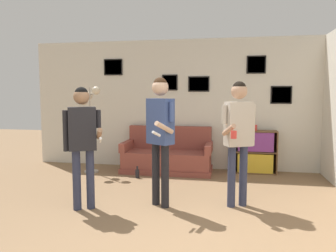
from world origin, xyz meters
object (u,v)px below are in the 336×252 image
(person_watcher_holding_cup, at_px, (238,130))
(bottle_on_floor, at_px, (137,173))
(couch, at_px, (168,157))
(person_player_foreground_left, at_px, (82,135))
(person_player_foreground_center, at_px, (160,127))
(bookshelf, at_px, (255,152))
(floor_lamp, at_px, (90,109))
(drinking_cup, at_px, (255,128))

(person_watcher_holding_cup, distance_m, bottle_on_floor, 2.40)
(couch, xyz_separation_m, person_player_foreground_left, (-0.72, -2.37, 0.73))
(person_watcher_holding_cup, xyz_separation_m, bottle_on_floor, (-1.81, 1.24, -0.99))
(couch, bearing_deg, bottle_on_floor, -126.07)
(person_player_foreground_left, xyz_separation_m, person_player_foreground_center, (1.00, 0.32, 0.10))
(couch, xyz_separation_m, person_player_foreground_center, (0.29, -2.06, 0.83))
(couch, distance_m, bookshelf, 1.75)
(person_player_foreground_left, distance_m, person_player_foreground_center, 1.05)
(bookshelf, distance_m, floor_lamp, 3.39)
(person_player_foreground_left, relative_size, person_watcher_holding_cup, 0.95)
(person_player_foreground_left, bearing_deg, bookshelf, 46.31)
(bottle_on_floor, bearing_deg, bookshelf, 20.60)
(couch, height_order, person_watcher_holding_cup, person_watcher_holding_cup)
(bookshelf, distance_m, person_watcher_holding_cup, 2.20)
(person_player_foreground_center, distance_m, bottle_on_floor, 1.91)
(couch, height_order, drinking_cup, drinking_cup)
(bottle_on_floor, height_order, drinking_cup, drinking_cup)
(person_player_foreground_left, relative_size, person_player_foreground_center, 0.93)
(person_player_foreground_left, distance_m, drinking_cup, 3.54)
(bottle_on_floor, distance_m, drinking_cup, 2.47)
(person_player_foreground_left, relative_size, bottle_on_floor, 7.45)
(person_watcher_holding_cup, relative_size, bottle_on_floor, 7.80)
(person_player_foreground_center, height_order, drinking_cup, person_player_foreground_center)
(couch, bearing_deg, floor_lamp, -166.32)
(floor_lamp, bearing_deg, couch, 13.68)
(person_player_foreground_left, height_order, drinking_cup, person_player_foreground_left)
(bookshelf, bearing_deg, person_player_foreground_left, -133.69)
(floor_lamp, relative_size, person_player_foreground_left, 1.03)
(person_watcher_holding_cup, xyz_separation_m, drinking_cup, (0.37, 2.06, -0.17))
(couch, distance_m, person_player_foreground_left, 2.58)
(couch, bearing_deg, bookshelf, 6.40)
(person_player_foreground_center, bearing_deg, bottle_on_floor, 117.57)
(couch, distance_m, person_watcher_holding_cup, 2.43)
(person_player_foreground_center, height_order, bottle_on_floor, person_player_foreground_center)
(couch, xyz_separation_m, bottle_on_floor, (-0.46, -0.63, -0.21))
(bookshelf, distance_m, drinking_cup, 0.48)
(couch, relative_size, person_watcher_holding_cup, 1.03)
(floor_lamp, relative_size, person_player_foreground_center, 0.96)
(couch, height_order, floor_lamp, floor_lamp)
(person_player_foreground_center, bearing_deg, couch, 97.90)
(drinking_cup, bearing_deg, person_player_foreground_left, -133.50)
(person_player_foreground_left, bearing_deg, person_watcher_holding_cup, 13.72)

